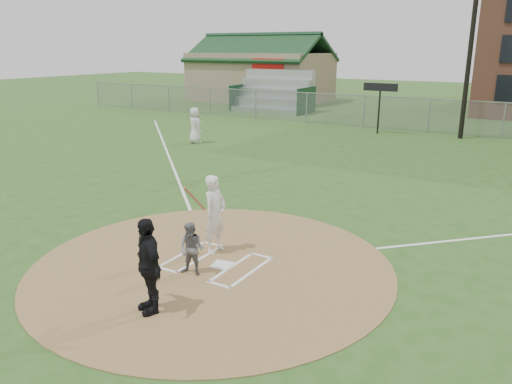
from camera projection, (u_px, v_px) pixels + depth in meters
The scene contains 14 objects.
ground at pixel (212, 266), 11.66m from camera, with size 140.00×140.00×0.00m, color #2A511B.
dirt_circle at pixel (212, 265), 11.66m from camera, with size 8.40×8.40×0.02m, color olive.
home_plate at pixel (222, 265), 11.61m from camera, with size 0.46×0.46×0.03m, color white.
foul_line_third at pixel (169, 155), 23.51m from camera, with size 0.10×24.00×0.01m, color white.
catcher at pixel (192, 249), 11.02m from camera, with size 0.59×0.46×1.21m, color slate.
umpire at pixel (148, 265), 9.39m from camera, with size 1.10×0.46×1.88m, color black.
ondeck_player at pixel (195, 125), 26.35m from camera, with size 0.92×0.60×1.87m, color silver.
batters_boxes at pixel (216, 262), 11.78m from camera, with size 2.08×1.88×0.01m.
batter_at_plate at pixel (215, 214), 12.17m from camera, with size 0.68×1.06×1.95m.
outfield_fence at pixel (429, 116), 29.51m from camera, with size 56.08×0.08×2.03m.
bleachers at pixel (272, 91), 39.21m from camera, with size 6.08×3.20×3.20m.
clubhouse at pixel (261, 75), 47.05m from camera, with size 12.20×8.71×6.23m.
light_pole at pixel (474, 14), 26.13m from camera, with size 1.20×0.30×12.22m.
scoreboard_sign at pixel (380, 93), 28.87m from camera, with size 2.00×0.10×2.93m.
Camera 1 is at (6.38, -8.67, 4.92)m, focal length 35.00 mm.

